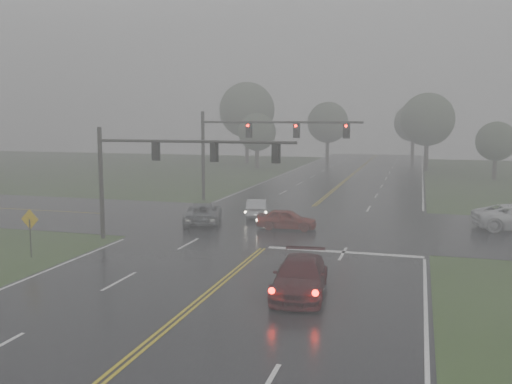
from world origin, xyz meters
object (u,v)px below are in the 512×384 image
(signal_gantry_near, at_px, (157,162))
(signal_gantry_far, at_px, (250,139))
(sedan_red, at_px, (287,229))
(car_grey, at_px, (203,224))
(sedan_maroon, at_px, (300,295))
(sedan_silver, at_px, (257,217))

(signal_gantry_near, relative_size, signal_gantry_far, 0.86)
(sedan_red, bearing_deg, car_grey, 83.95)
(sedan_maroon, distance_m, signal_gantry_near, 13.63)
(sedan_silver, bearing_deg, car_grey, 38.86)
(sedan_maroon, bearing_deg, signal_gantry_near, 136.82)
(sedan_maroon, distance_m, signal_gantry_far, 27.07)
(signal_gantry_far, bearing_deg, sedan_silver, -69.68)
(car_grey, height_order, signal_gantry_far, signal_gantry_far)
(sedan_red, height_order, car_grey, car_grey)
(sedan_red, xyz_separation_m, signal_gantry_far, (-5.86, 11.21, 5.55))
(sedan_maroon, xyz_separation_m, car_grey, (-9.75, 13.94, 0.00))
(sedan_maroon, bearing_deg, sedan_silver, 105.55)
(car_grey, xyz_separation_m, signal_gantry_near, (-0.40, -6.20, 4.77))
(sedan_maroon, height_order, sedan_silver, sedan_maroon)
(sedan_silver, xyz_separation_m, car_grey, (-2.86, -3.65, 0.00))
(sedan_maroon, relative_size, car_grey, 1.01)
(sedan_red, relative_size, sedan_silver, 0.97)
(signal_gantry_far, bearing_deg, car_grey, -91.18)
(sedan_maroon, height_order, signal_gantry_far, signal_gantry_far)
(sedan_silver, bearing_deg, sedan_red, 115.21)
(sedan_red, bearing_deg, signal_gantry_near, 129.66)
(sedan_maroon, distance_m, sedan_red, 14.00)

